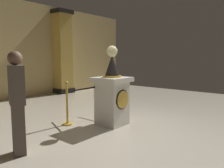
% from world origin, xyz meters
% --- Properties ---
extents(ground_plane, '(12.65, 12.65, 0.00)m').
position_xyz_m(ground_plane, '(0.00, 0.00, 0.00)').
color(ground_plane, '#B2A893').
extents(back_wall, '(12.65, 0.16, 3.67)m').
position_xyz_m(back_wall, '(0.00, 5.38, 1.84)').
color(back_wall, tan).
rests_on(back_wall, ground_plane).
extents(pedestal_clock, '(0.73, 0.73, 1.81)m').
position_xyz_m(pedestal_clock, '(0.08, 0.41, 0.70)').
color(pedestal_clock, silver).
rests_on(pedestal_clock, ground_plane).
extents(stanchion_near, '(0.24, 0.24, 1.01)m').
position_xyz_m(stanchion_near, '(1.18, 0.84, 0.35)').
color(stanchion_near, gold).
rests_on(stanchion_near, ground_plane).
extents(stanchion_far, '(0.24, 0.24, 1.01)m').
position_xyz_m(stanchion_far, '(-0.59, 1.19, 0.35)').
color(stanchion_far, gold).
rests_on(stanchion_far, ground_plane).
extents(velvet_rope, '(1.10, 1.07, 0.22)m').
position_xyz_m(velvet_rope, '(0.29, 1.02, 0.79)').
color(velvet_rope, black).
extents(column_right, '(0.77, 0.77, 3.53)m').
position_xyz_m(column_right, '(2.31, 5.06, 1.75)').
color(column_right, black).
rests_on(column_right, ground_plane).
extents(bystander_guest, '(0.34, 0.42, 1.65)m').
position_xyz_m(bystander_guest, '(-2.10, 0.55, 0.87)').
color(bystander_guest, brown).
rests_on(bystander_guest, ground_plane).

